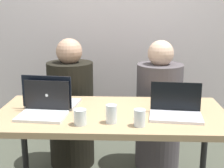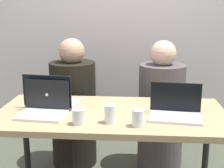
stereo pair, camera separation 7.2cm
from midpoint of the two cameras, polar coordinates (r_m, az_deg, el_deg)
back_wall at (r=3.36m, az=0.25°, el=9.24°), size 4.50×0.10×2.33m
desk at (r=2.17m, az=-1.04°, el=-6.83°), size 1.58×0.76×0.74m
person_on_left at (r=2.88m, az=-8.20°, el=-4.77°), size 0.44×0.44×1.18m
person_on_right at (r=2.85m, az=7.78°, el=-5.09°), size 0.41×0.41×1.16m
laptop_back_left at (r=2.30m, az=-11.92°, el=-2.75°), size 0.39×0.31×0.24m
laptop_front_right at (r=2.09m, az=10.60°, el=-4.60°), size 0.36×0.26×0.21m
laptop_front_left at (r=2.13m, az=-13.34°, el=-4.37°), size 0.33×0.27×0.22m
water_glass_right at (r=1.90m, az=3.97°, el=-6.39°), size 0.07×0.07×0.10m
water_glass_left at (r=1.93m, az=-6.92°, el=-6.21°), size 0.08×0.08×0.10m
water_glass_center at (r=1.94m, az=-1.20°, el=-5.72°), size 0.07×0.07×0.12m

